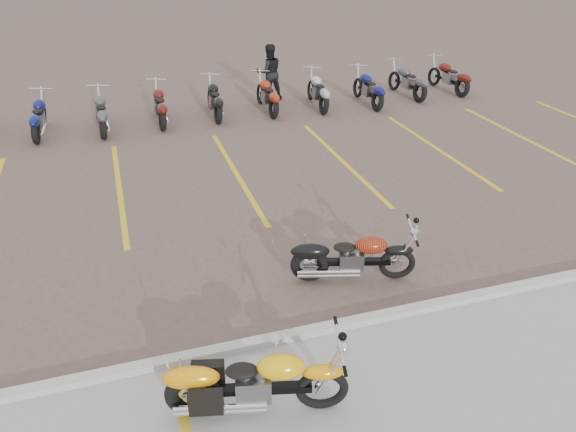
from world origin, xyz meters
The scene contains 7 objects.
ground centered at (0.00, 0.00, 0.00)m, with size 100.00×100.00×0.00m, color brown.
curb centered at (0.00, -2.00, 0.06)m, with size 60.00×0.18×0.12m, color #ADAAA3.
parking_stripes centered at (0.00, 4.00, 0.00)m, with size 38.00×5.50×0.01m, color gold, non-canonical shape.
yellow_cruiser centered at (-1.46, -3.13, 0.45)m, with size 2.19×0.69×0.92m.
flame_cruiser centered at (0.80, -0.86, 0.42)m, with size 2.03×0.72×0.86m.
person_b centered at (2.46, 9.69, 0.90)m, with size 0.88×0.68×1.81m, color black.
bg_bike_row centered at (-0.48, 8.47, 0.55)m, with size 18.82×2.01×1.10m.
Camera 1 is at (-2.57, -8.00, 5.40)m, focal length 35.00 mm.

